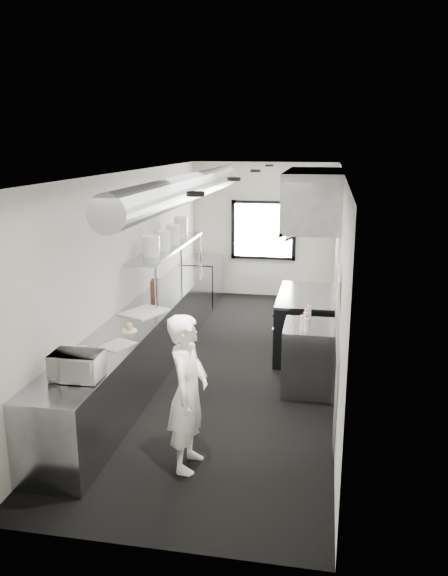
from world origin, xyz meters
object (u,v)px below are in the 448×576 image
at_px(pass_shelf, 169,248).
at_px(deli_tub_b, 81,352).
at_px(deli_tub_a, 78,357).
at_px(range, 305,323).
at_px(squeeze_bottle_c, 306,319).
at_px(line_cook, 188,393).
at_px(squeeze_bottle_e, 309,312).
at_px(microwave, 77,366).
at_px(far_work_table, 202,281).
at_px(knife_block, 155,288).
at_px(small_plate, 129,331).
at_px(squeeze_bottle_b, 303,323).
at_px(plate_stack_b, 163,240).
at_px(bottle_station, 308,358).
at_px(plate_stack_c, 173,234).
at_px(prep_counter, 145,342).
at_px(squeeze_bottle_d, 307,314).
at_px(plate_stack_a, 151,246).
at_px(plate_stack_d, 181,227).
at_px(cutting_board, 144,312).
at_px(exhaust_hood, 313,199).
at_px(squeeze_bottle_a, 307,325).

distance_m(pass_shelf, deli_tub_b, 3.31).
xyz_separation_m(deli_tub_a, deli_tub_b, (-0.02, 0.13, 0.00)).
xyz_separation_m(range, squeeze_bottle_c, (0.06, -1.42, 0.52)).
bearing_deg(line_cook, squeeze_bottle_e, -21.93).
distance_m(microwave, squeeze_bottle_e, 3.28).
bearing_deg(far_work_table, knife_block, -91.85).
bearing_deg(knife_block, line_cook, -77.67).
height_order(small_plate, squeeze_bottle_b, squeeze_bottle_b).
bearing_deg(squeeze_bottle_c, small_plate, -163.98).
height_order(line_cook, plate_stack_b, plate_stack_b).
bearing_deg(bottle_station, plate_stack_c, 141.14).
height_order(deli_tub_a, squeeze_bottle_b, squeeze_bottle_b).
bearing_deg(prep_counter, deli_tub_b, -94.70).
height_order(squeeze_bottle_b, squeeze_bottle_d, squeeze_bottle_b).
bearing_deg(squeeze_bottle_d, plate_stack_a, 164.93).
relative_size(line_cook, plate_stack_a, 5.40).
distance_m(bottle_station, microwave, 3.14).
bearing_deg(knife_block, plate_stack_d, 77.90).
bearing_deg(plate_stack_c, deli_tub_b, -92.06).
bearing_deg(plate_stack_c, squeeze_bottle_e, -34.40).
distance_m(range, line_cook, 3.61).
relative_size(pass_shelf, squeeze_bottle_c, 16.56).
distance_m(small_plate, squeeze_bottle_e, 2.38).
bearing_deg(microwave, squeeze_bottle_b, 40.82).
relative_size(pass_shelf, squeeze_bottle_b, 15.98).
height_order(small_plate, cutting_board, cutting_board).
relative_size(deli_tub_b, plate_stack_a, 0.48).
relative_size(far_work_table, plate_stack_b, 3.96).
bearing_deg(deli_tub_b, knife_block, 88.87).
bearing_deg(cutting_board, plate_stack_c, 91.30).
bearing_deg(plate_stack_c, plate_stack_b, -90.76).
relative_size(exhaust_hood, plate_stack_a, 7.39).
bearing_deg(pass_shelf, deli_tub_a, -91.45).
height_order(plate_stack_b, squeeze_bottle_b, plate_stack_b).
bearing_deg(exhaust_hood, plate_stack_b, -177.37).
height_order(range, plate_stack_a, plate_stack_a).
distance_m(plate_stack_c, squeeze_bottle_d, 2.92).
xyz_separation_m(knife_block, squeeze_bottle_c, (2.34, -1.03, -0.04)).
relative_size(bottle_station, squeeze_bottle_a, 5.21).
xyz_separation_m(far_work_table, squeeze_bottle_a, (2.27, -4.15, 0.54)).
bearing_deg(squeeze_bottle_c, microwave, -135.79).
xyz_separation_m(pass_shelf, plate_stack_a, (-0.03, -0.88, 0.18)).
relative_size(deli_tub_b, plate_stack_c, 0.45).
xyz_separation_m(bottle_station, knife_block, (-2.39, 1.01, 0.58)).
distance_m(bottle_station, deli_tub_b, 2.94).
bearing_deg(plate_stack_c, cutting_board, -88.70).
height_order(plate_stack_c, squeeze_bottle_b, plate_stack_c).
bearing_deg(exhaust_hood, deli_tub_a, -127.56).
distance_m(line_cook, squeeze_bottle_c, 2.30).
bearing_deg(small_plate, squeeze_bottle_c, 16.02).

